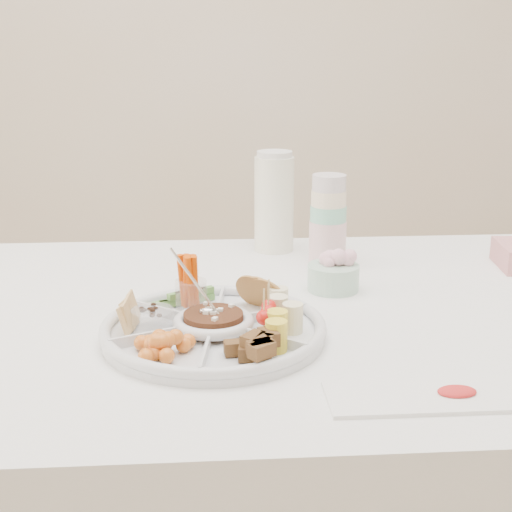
{
  "coord_description": "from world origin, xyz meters",
  "views": [
    {
      "loc": [
        -0.16,
        -1.27,
        1.24
      ],
      "look_at": [
        -0.08,
        -0.03,
        0.87
      ],
      "focal_mm": 50.0,
      "sensor_mm": 36.0,
      "label": 1
    }
  ],
  "objects": [
    {
      "name": "cherries",
      "position": [
        -0.23,
        -0.24,
        0.79
      ],
      "size": [
        0.15,
        0.15,
        0.05
      ],
      "primitive_type": null,
      "rotation": [
        0.0,
        0.0,
        0.4
      ],
      "color": "orange",
      "rests_on": "party_tray"
    },
    {
      "name": "thermos",
      "position": [
        -0.0,
        0.41,
        0.88
      ],
      "size": [
        0.12,
        0.12,
        0.25
      ],
      "primitive_type": "cylinder",
      "rotation": [
        0.0,
        0.0,
        -0.27
      ],
      "color": "white",
      "rests_on": "dining_table"
    },
    {
      "name": "banana_tomato",
      "position": [
        -0.03,
        -0.15,
        0.82
      ],
      "size": [
        0.15,
        0.15,
        0.09
      ],
      "primitive_type": null,
      "rotation": [
        0.0,
        0.0,
        0.4
      ],
      "color": "#D4B452",
      "rests_on": "party_tray"
    },
    {
      "name": "party_tray",
      "position": [
        -0.16,
        -0.13,
        0.78
      ],
      "size": [
        0.5,
        0.5,
        0.04
      ],
      "primitive_type": "cylinder",
      "rotation": [
        0.0,
        0.0,
        0.4
      ],
      "color": "silver",
      "rests_on": "dining_table"
    },
    {
      "name": "wall_back",
      "position": [
        0.0,
        2.0,
        1.35
      ],
      "size": [
        4.0,
        0.02,
        2.7
      ],
      "primitive_type": "cube",
      "color": "beige",
      "rests_on": "ground"
    },
    {
      "name": "granola_chunks",
      "position": [
        -0.11,
        -0.25,
        0.79
      ],
      "size": [
        0.14,
        0.14,
        0.05
      ],
      "primitive_type": null,
      "rotation": [
        0.0,
        0.0,
        0.4
      ],
      "color": "brown",
      "rests_on": "party_tray"
    },
    {
      "name": "carrot_cucumber",
      "position": [
        -0.21,
        -0.01,
        0.82
      ],
      "size": [
        0.15,
        0.15,
        0.1
      ],
      "primitive_type": null,
      "rotation": [
        0.0,
        0.0,
        0.4
      ],
      "color": "#D74601",
      "rests_on": "party_tray"
    },
    {
      "name": "pita_raisins",
      "position": [
        -0.29,
        -0.12,
        0.8
      ],
      "size": [
        0.13,
        0.13,
        0.06
      ],
      "primitive_type": null,
      "rotation": [
        0.0,
        0.0,
        0.4
      ],
      "color": "tan",
      "rests_on": "party_tray"
    },
    {
      "name": "cup_stack",
      "position": [
        0.11,
        0.28,
        0.87
      ],
      "size": [
        0.1,
        0.1,
        0.23
      ],
      "primitive_type": "cylinder",
      "rotation": [
        0.0,
        0.0,
        0.28
      ],
      "color": "#B7C0B1",
      "rests_on": "dining_table"
    },
    {
      "name": "placemat",
      "position": [
        0.16,
        -0.37,
        0.76
      ],
      "size": [
        0.32,
        0.11,
        0.01
      ],
      "primitive_type": "cube",
      "rotation": [
        0.0,
        0.0,
        0.0
      ],
      "color": "white",
      "rests_on": "dining_table"
    },
    {
      "name": "flower_bowl",
      "position": [
        0.09,
        0.1,
        0.8
      ],
      "size": [
        0.13,
        0.13,
        0.08
      ],
      "primitive_type": "cylinder",
      "rotation": [
        0.0,
        0.0,
        -0.31
      ],
      "color": "#B0D0BE",
      "rests_on": "dining_table"
    },
    {
      "name": "bean_dip",
      "position": [
        -0.16,
        -0.13,
        0.79
      ],
      "size": [
        0.13,
        0.13,
        0.04
      ],
      "primitive_type": "cylinder",
      "rotation": [
        0.0,
        0.0,
        0.4
      ],
      "color": "black",
      "rests_on": "party_tray"
    },
    {
      "name": "dining_table",
      "position": [
        0.0,
        0.0,
        0.38
      ],
      "size": [
        1.52,
        1.02,
        0.76
      ],
      "primitive_type": "cube",
      "color": "white",
      "rests_on": "floor"
    },
    {
      "name": "tortillas",
      "position": [
        -0.08,
        -0.03,
        0.8
      ],
      "size": [
        0.13,
        0.13,
        0.06
      ],
      "primitive_type": null,
      "rotation": [
        0.0,
        0.0,
        0.4
      ],
      "color": "olive",
      "rests_on": "party_tray"
    }
  ]
}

